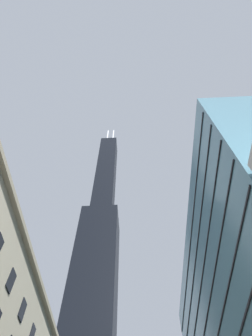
{
  "coord_description": "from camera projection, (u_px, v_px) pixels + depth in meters",
  "views": [
    {
      "loc": [
        1.91,
        -6.56,
        1.56
      ],
      "look_at": [
        0.9,
        15.74,
        38.34
      ],
      "focal_mm": 30.93,
      "sensor_mm": 36.0,
      "label": 1
    }
  ],
  "objects": [
    {
      "name": "dark_skyscraper",
      "position": [
        92.0,
        305.0,
        111.94
      ],
      "size": [
        26.55,
        26.55,
        234.99
      ],
      "color": "black",
      "rests_on": "ground"
    }
  ]
}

